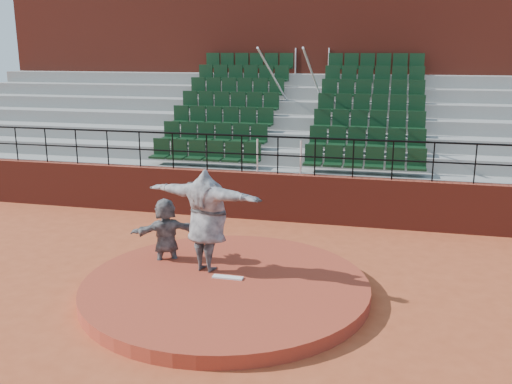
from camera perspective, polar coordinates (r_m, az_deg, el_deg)
ground at (r=11.18m, az=-3.05°, el=-10.06°), size 90.00×90.00×0.00m
pitchers_mound at (r=11.13m, az=-3.06°, el=-9.47°), size 5.50×5.50×0.25m
pitching_rubber at (r=11.20m, az=-2.85°, el=-8.52°), size 0.60×0.15×0.03m
boundary_wall at (r=15.55m, az=2.16°, el=-0.49°), size 24.00×0.30×1.30m
wall_railing at (r=15.26m, az=2.20°, el=4.53°), size 24.04×0.05×1.03m
seating_deck at (r=18.90m, az=4.38°, el=4.56°), size 24.00×5.97×4.63m
press_box_facade at (r=22.57m, az=6.13°, el=11.47°), size 24.00×3.00×7.10m
pitcher at (r=11.31m, az=-4.95°, el=-2.84°), size 2.64×1.29×2.07m
fielder at (r=12.17m, az=-9.00°, el=-4.20°), size 1.49×1.12×1.57m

